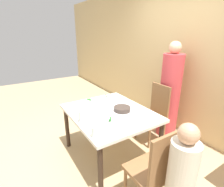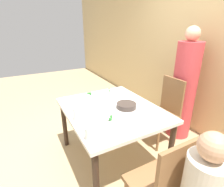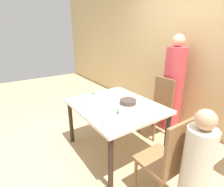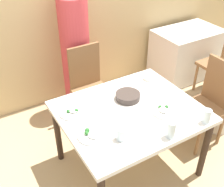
{
  "view_description": "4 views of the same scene",
  "coord_description": "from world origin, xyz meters",
  "px_view_note": "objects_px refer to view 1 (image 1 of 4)",
  "views": [
    {
      "loc": [
        1.87,
        -1.14,
        1.77
      ],
      "look_at": [
        -0.09,
        0.1,
        0.94
      ],
      "focal_mm": 28.0,
      "sensor_mm": 36.0,
      "label": 1
    },
    {
      "loc": [
        1.63,
        -0.88,
        1.64
      ],
      "look_at": [
        -0.06,
        0.04,
        0.88
      ],
      "focal_mm": 28.0,
      "sensor_mm": 36.0,
      "label": 2
    },
    {
      "loc": [
        1.78,
        -1.28,
        1.68
      ],
      "look_at": [
        0.02,
        -0.07,
        0.91
      ],
      "focal_mm": 28.0,
      "sensor_mm": 36.0,
      "label": 3
    },
    {
      "loc": [
        -1.15,
        -1.61,
        2.26
      ],
      "look_at": [
        -0.15,
        0.07,
        0.92
      ],
      "focal_mm": 45.0,
      "sensor_mm": 36.0,
      "label": 4
    }
  ],
  "objects_px": {
    "chair_adult_spot": "(154,112)",
    "chair_child_spot": "(154,169)",
    "bowl_curry": "(122,109)",
    "glass_water_tall": "(82,117)",
    "plate_rice_adult": "(107,97)",
    "person_adult": "(170,94)"
  },
  "relations": [
    {
      "from": "chair_adult_spot",
      "to": "glass_water_tall",
      "type": "bearing_deg",
      "value": -87.34
    },
    {
      "from": "chair_adult_spot",
      "to": "bowl_curry",
      "type": "bearing_deg",
      "value": -85.49
    },
    {
      "from": "person_adult",
      "to": "plate_rice_adult",
      "type": "xyz_separation_m",
      "value": [
        -0.48,
        -0.97,
        -0.01
      ]
    },
    {
      "from": "glass_water_tall",
      "to": "plate_rice_adult",
      "type": "bearing_deg",
      "value": 128.73
    },
    {
      "from": "chair_adult_spot",
      "to": "person_adult",
      "type": "height_order",
      "value": "person_adult"
    },
    {
      "from": "person_adult",
      "to": "glass_water_tall",
      "type": "relative_size",
      "value": 11.06
    },
    {
      "from": "plate_rice_adult",
      "to": "chair_adult_spot",
      "type": "bearing_deg",
      "value": 52.97
    },
    {
      "from": "chair_child_spot",
      "to": "plate_rice_adult",
      "type": "height_order",
      "value": "chair_child_spot"
    },
    {
      "from": "chair_adult_spot",
      "to": "bowl_curry",
      "type": "relative_size",
      "value": 4.15
    },
    {
      "from": "chair_child_spot",
      "to": "plate_rice_adult",
      "type": "relative_size",
      "value": 4.28
    },
    {
      "from": "bowl_curry",
      "to": "glass_water_tall",
      "type": "distance_m",
      "value": 0.6
    },
    {
      "from": "person_adult",
      "to": "bowl_curry",
      "type": "distance_m",
      "value": 1.04
    },
    {
      "from": "chair_adult_spot",
      "to": "chair_child_spot",
      "type": "relative_size",
      "value": 1.0
    },
    {
      "from": "chair_adult_spot",
      "to": "chair_child_spot",
      "type": "bearing_deg",
      "value": -44.98
    },
    {
      "from": "bowl_curry",
      "to": "chair_adult_spot",
      "type": "bearing_deg",
      "value": 94.51
    },
    {
      "from": "person_adult",
      "to": "glass_water_tall",
      "type": "distance_m",
      "value": 1.64
    },
    {
      "from": "bowl_curry",
      "to": "glass_water_tall",
      "type": "height_order",
      "value": "glass_water_tall"
    },
    {
      "from": "bowl_curry",
      "to": "plate_rice_adult",
      "type": "height_order",
      "value": "bowl_curry"
    },
    {
      "from": "chair_adult_spot",
      "to": "chair_child_spot",
      "type": "xyz_separation_m",
      "value": [
        0.93,
        -0.93,
        0.0
      ]
    },
    {
      "from": "bowl_curry",
      "to": "glass_water_tall",
      "type": "relative_size",
      "value": 1.57
    },
    {
      "from": "chair_adult_spot",
      "to": "bowl_curry",
      "type": "xyz_separation_m",
      "value": [
        0.06,
        -0.7,
        0.25
      ]
    },
    {
      "from": "plate_rice_adult",
      "to": "person_adult",
      "type": "bearing_deg",
      "value": 63.78
    }
  ]
}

